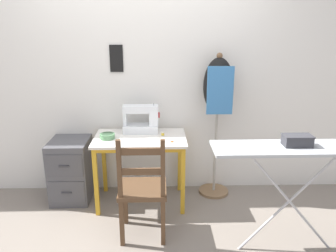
{
  "coord_description": "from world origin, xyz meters",
  "views": [
    {
      "loc": [
        0.19,
        -2.78,
        1.76
      ],
      "look_at": [
        0.28,
        0.25,
        0.83
      ],
      "focal_mm": 35.0,
      "sensor_mm": 36.0,
      "label": 1
    }
  ],
  "objects": [
    {
      "name": "sewing_table",
      "position": [
        0.0,
        0.27,
        0.61
      ],
      "size": [
        0.9,
        0.56,
        0.71
      ],
      "color": "silver",
      "rests_on": "ground_plane"
    },
    {
      "name": "scissors",
      "position": [
        0.34,
        0.11,
        0.71
      ],
      "size": [
        0.13,
        0.1,
        0.01
      ],
      "color": "silver",
      "rests_on": "sewing_table"
    },
    {
      "name": "sewing_machine",
      "position": [
        0.02,
        0.44,
        0.85
      ],
      "size": [
        0.37,
        0.17,
        0.31
      ],
      "color": "white",
      "rests_on": "sewing_table"
    },
    {
      "name": "ground_plane",
      "position": [
        0.0,
        0.0,
        0.0
      ],
      "size": [
        14.0,
        14.0,
        0.0
      ],
      "primitive_type": "plane",
      "color": "gray"
    },
    {
      "name": "thread_spool_near_machine",
      "position": [
        0.23,
        0.32,
        0.73
      ],
      "size": [
        0.04,
        0.04,
        0.03
      ],
      "color": "yellow",
      "rests_on": "sewing_table"
    },
    {
      "name": "dress_form",
      "position": [
        0.79,
        0.45,
        1.09
      ],
      "size": [
        0.32,
        0.32,
        1.51
      ],
      "color": "#846647",
      "rests_on": "ground_plane"
    },
    {
      "name": "fabric_bowl",
      "position": [
        -0.31,
        0.24,
        0.74
      ],
      "size": [
        0.14,
        0.14,
        0.05
      ],
      "color": "#56895B",
      "rests_on": "sewing_table"
    },
    {
      "name": "ironing_board",
      "position": [
        1.21,
        -0.51,
        0.85
      ],
      "size": [
        1.25,
        0.33,
        0.91
      ],
      "color": "#ADB2B7",
      "rests_on": "ground_plane"
    },
    {
      "name": "filing_cabinet",
      "position": [
        -0.73,
        0.38,
        0.32
      ],
      "size": [
        0.39,
        0.46,
        0.65
      ],
      "color": "#4C4C51",
      "rests_on": "ground_plane"
    },
    {
      "name": "wall_back",
      "position": [
        -0.0,
        0.63,
        1.28
      ],
      "size": [
        10.0,
        0.06,
        2.55
      ],
      "color": "silver",
      "rests_on": "ground_plane"
    },
    {
      "name": "storage_box",
      "position": [
        1.23,
        -0.5,
        0.94
      ],
      "size": [
        0.22,
        0.12,
        0.08
      ],
      "color": "#333338",
      "rests_on": "ironing_board"
    },
    {
      "name": "wooden_chair",
      "position": [
        0.05,
        -0.3,
        0.44
      ],
      "size": [
        0.4,
        0.38,
        0.93
      ],
      "color": "#513823",
      "rests_on": "ground_plane"
    }
  ]
}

